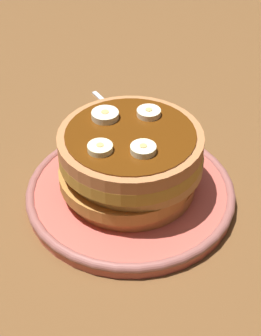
% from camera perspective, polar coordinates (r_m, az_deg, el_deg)
% --- Properties ---
extents(ground_plane, '(1.40, 1.40, 0.03)m').
position_cam_1_polar(ground_plane, '(0.61, -0.00, -4.45)').
color(ground_plane, brown).
extents(plate, '(0.24, 0.24, 0.02)m').
position_cam_1_polar(plate, '(0.60, -0.00, -2.71)').
color(plate, '#CC594C').
rests_on(plate, ground_plane).
extents(pancake_stack, '(0.16, 0.17, 0.08)m').
position_cam_1_polar(pancake_stack, '(0.57, -0.01, 0.83)').
color(pancake_stack, '#C2783B').
rests_on(pancake_stack, plate).
extents(banana_slice_0, '(0.03, 0.03, 0.01)m').
position_cam_1_polar(banana_slice_0, '(0.51, 1.45, 2.10)').
color(banana_slice_0, '#F5EFC0').
rests_on(banana_slice_0, pancake_stack).
extents(banana_slice_1, '(0.03, 0.03, 0.01)m').
position_cam_1_polar(banana_slice_1, '(0.57, -2.88, 5.93)').
color(banana_slice_1, beige).
rests_on(banana_slice_1, pancake_stack).
extents(banana_slice_2, '(0.03, 0.03, 0.01)m').
position_cam_1_polar(banana_slice_2, '(0.52, -3.44, 2.22)').
color(banana_slice_2, '#FAEFB3').
rests_on(banana_slice_2, pancake_stack).
extents(banana_slice_3, '(0.03, 0.03, 0.01)m').
position_cam_1_polar(banana_slice_3, '(0.57, 2.07, 6.21)').
color(banana_slice_3, '#FEE8BC').
rests_on(banana_slice_3, pancake_stack).
extents(fork, '(0.12, 0.07, 0.01)m').
position_cam_1_polar(fork, '(0.74, -1.42, 6.15)').
color(fork, silver).
rests_on(fork, ground_plane).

